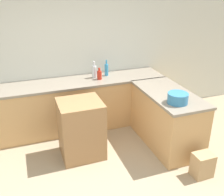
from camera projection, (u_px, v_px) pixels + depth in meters
name	position (u px, v px, depth m)	size (l,w,h in m)	color
wall_back	(67.00, 52.00, 4.68)	(8.00, 0.06, 2.70)	silver
counter_back	(74.00, 105.00, 4.74)	(3.32, 0.67, 0.91)	tan
counter_peninsula	(166.00, 118.00, 4.28)	(0.69, 1.40, 0.91)	tan
island_table	(81.00, 129.00, 3.97)	(0.64, 0.59, 0.90)	#997047
mixing_bowl	(178.00, 98.00, 3.72)	(0.29, 0.29, 0.15)	teal
dish_soap_bottle	(106.00, 69.00, 4.81)	(0.07, 0.07, 0.29)	#338CBF
hot_sauce_bottle	(99.00, 75.00, 4.63)	(0.08, 0.08, 0.21)	red
vinegar_bottle_clear	(94.00, 71.00, 4.70)	(0.08, 0.08, 0.30)	silver
paper_bag	(202.00, 165.00, 3.62)	(0.27, 0.21, 0.35)	tan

